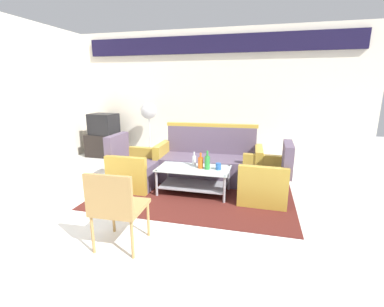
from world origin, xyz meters
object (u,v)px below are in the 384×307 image
Objects in this scene: television at (104,124)px; bottle_green at (207,162)px; tv_stand at (105,145)px; armchair_left at (134,170)px; coffee_table at (194,176)px; wicker_chair at (116,204)px; cup at (218,166)px; bottle_orange at (201,162)px; pedestal_fan at (149,114)px; armchair_right at (266,181)px; bottle_clear at (194,160)px; couch at (209,162)px.

bottle_green is at bearing 155.75° from television.
armchair_left is at bearing -47.03° from tv_stand.
coffee_table is 1.69m from wicker_chair.
bottle_orange is at bearing 178.10° from cup.
wicker_chair is at bearing -72.42° from pedestal_fan.
armchair_right is 1.06× the size of tv_stand.
bottle_green is (-0.86, -0.04, 0.23)m from armchair_right.
bottle_green reaches higher than tv_stand.
bottle_clear is 0.26× the size of wicker_chair.
coffee_table is 3.10m from tv_stand.
bottle_green is 2.81× the size of cup.
tv_stand is (-2.58, 1.71, -0.01)m from coffee_table.
coffee_table is (1.03, -0.05, -0.02)m from armchair_left.
bottle_green is (1.24, -0.06, 0.23)m from armchair_left.
armchair_left is at bearing 26.38° from couch.
pedestal_fan is at bearing -36.97° from couch.
cup is (0.27, -0.67, 0.14)m from couch.
television is at bearing 147.66° from bottle_orange.
armchair_left is 2.11m from armchair_right.
bottle_orange is at bearing 155.08° from television.
bottle_orange is 0.37× the size of television.
pedestal_fan is at bearing 131.89° from bottle_orange.
cup is 0.08× the size of pedestal_fan.
tv_stand is 4.00m from wicker_chair.
pedestal_fan is at bearing 129.70° from coffee_table.
wicker_chair is (-0.39, -1.63, 0.22)m from coffee_table.
pedestal_fan is at bearing -165.81° from armchair_left.
bottle_green is 1.73m from wicker_chair.
pedestal_fan is (-1.46, 1.76, 0.74)m from coffee_table.
armchair_right is 1.30× the size of television.
armchair_right reaches higher than bottle_green.
tv_stand is at bearing 90.00° from television.
pedestal_fan is (-1.57, 1.75, 0.51)m from bottle_orange.
bottle_orange reaches higher than tv_stand.
coffee_table is at bearing -171.36° from bottle_orange.
bottle_orange reaches higher than bottle_clear.
couch is 0.74m from cup.
couch is 2.17× the size of wicker_chair.
couch is at bearing 80.93° from coffee_table.
wicker_chair reaches higher than tv_stand.
television is at bearing 148.19° from bottle_clear.
tv_stand is 1.23× the size of television.
armchair_right is 1.01× the size of wicker_chair.
pedestal_fan is at bearing 133.41° from bottle_green.
coffee_table is at bearing 153.81° from television.
armchair_right is at bearing 89.64° from armchair_left.
armchair_right is 0.99m from bottle_orange.
armchair_left reaches higher than coffee_table.
coffee_table is at bearing -179.00° from cup.
wicker_chair is at bearing -101.64° from bottle_clear.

